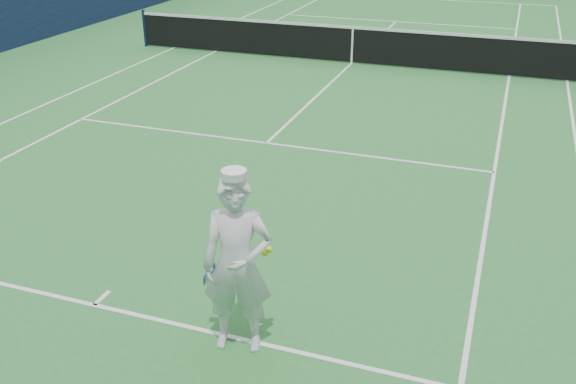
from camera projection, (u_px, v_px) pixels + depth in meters
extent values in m
plane|color=#2C7433|center=(351.00, 64.00, 17.48)|extent=(80.00, 80.00, 0.00)
cube|color=white|center=(94.00, 305.00, 7.37)|extent=(11.03, 0.06, 0.01)
cube|color=white|center=(173.00, 48.00, 19.13)|extent=(0.06, 23.83, 0.01)
cube|color=white|center=(567.00, 82.00, 15.83)|extent=(0.06, 23.83, 0.01)
cube|color=white|center=(215.00, 52.00, 18.72)|extent=(0.06, 23.77, 0.01)
cube|color=white|center=(509.00, 77.00, 16.24)|extent=(0.06, 23.77, 0.01)
cube|color=white|center=(396.00, 22.00, 22.93)|extent=(8.23, 0.06, 0.01)
cube|color=white|center=(267.00, 143.00, 12.03)|extent=(8.23, 0.06, 0.01)
cube|color=white|center=(351.00, 63.00, 17.48)|extent=(0.06, 12.80, 0.01)
cube|color=white|center=(102.00, 298.00, 7.49)|extent=(0.06, 0.30, 0.01)
cylinder|color=#141E4C|center=(145.00, 28.00, 19.18)|extent=(0.09, 0.09, 1.07)
cube|color=black|center=(352.00, 45.00, 17.27)|extent=(12.79, 0.02, 0.92)
cube|color=white|center=(353.00, 28.00, 17.07)|extent=(12.79, 0.04, 0.07)
cube|color=white|center=(352.00, 46.00, 17.28)|extent=(0.05, 0.03, 0.94)
imported|color=white|center=(237.00, 265.00, 6.34)|extent=(0.80, 0.62, 1.93)
cylinder|color=white|center=(234.00, 174.00, 5.91)|extent=(0.24, 0.24, 0.08)
cube|color=white|center=(236.00, 172.00, 6.04)|extent=(0.20, 0.14, 0.02)
cylinder|color=navy|center=(211.00, 257.00, 6.42)|extent=(0.05, 0.10, 0.22)
cube|color=blue|center=(214.00, 269.00, 6.54)|extent=(0.03, 0.02, 0.14)
torus|color=blue|center=(215.00, 282.00, 6.69)|extent=(0.31, 0.17, 0.29)
cube|color=beige|center=(215.00, 282.00, 6.69)|extent=(0.21, 0.06, 0.30)
sphere|color=#DEF41B|center=(265.00, 253.00, 6.36)|extent=(0.07, 0.07, 0.07)
sphere|color=#DEF41B|center=(269.00, 250.00, 6.36)|extent=(0.07, 0.07, 0.07)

